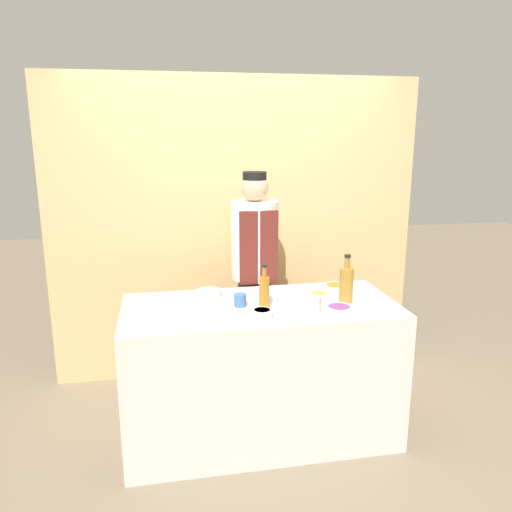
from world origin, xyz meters
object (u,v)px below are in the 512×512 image
at_px(sauce_bowl_brown, 209,293).
at_px(cutting_board, 171,314).
at_px(sauce_bowl_white, 262,314).
at_px(bottle_amber, 264,291).
at_px(cup_steel, 315,304).
at_px(chef_center, 255,276).
at_px(sauce_bowl_orange, 336,288).
at_px(sauce_bowl_purple, 339,310).
at_px(bottle_vinegar, 346,283).
at_px(sauce_bowl_yellow, 318,296).
at_px(cup_blue, 240,300).

relative_size(sauce_bowl_brown, cutting_board, 0.44).
xyz_separation_m(sauce_bowl_white, sauce_bowl_brown, (-0.27, 0.46, -0.01)).
distance_m(sauce_bowl_brown, bottle_amber, 0.43).
distance_m(cup_steel, chef_center, 0.81).
height_order(sauce_bowl_brown, cutting_board, sauce_bowl_brown).
xyz_separation_m(sauce_bowl_orange, sauce_bowl_purple, (-0.14, -0.44, 0.00)).
relative_size(bottle_vinegar, chef_center, 0.18).
distance_m(sauce_bowl_white, bottle_vinegar, 0.63).
bearing_deg(sauce_bowl_orange, bottle_amber, -156.69).
distance_m(sauce_bowl_yellow, cutting_board, 0.95).
relative_size(cup_blue, chef_center, 0.05).
bearing_deg(chef_center, bottle_amber, -95.54).
bearing_deg(bottle_vinegar, chef_center, 126.69).
xyz_separation_m(cutting_board, bottle_vinegar, (1.11, 0.05, 0.11)).
bearing_deg(chef_center, cup_blue, -108.76).
relative_size(sauce_bowl_brown, cup_steel, 1.75).
height_order(sauce_bowl_orange, sauce_bowl_yellow, sauce_bowl_yellow).
height_order(sauce_bowl_orange, cutting_board, sauce_bowl_orange).
height_order(sauce_bowl_white, sauce_bowl_purple, sauce_bowl_white).
xyz_separation_m(sauce_bowl_yellow, cutting_board, (-0.94, -0.10, -0.02)).
height_order(bottle_amber, cup_steel, bottle_amber).
relative_size(sauce_bowl_orange, sauce_bowl_yellow, 1.43).
relative_size(sauce_bowl_brown, chef_center, 0.10).
distance_m(sauce_bowl_orange, bottle_amber, 0.61).
bearing_deg(bottle_amber, bottle_vinegar, 2.75).
height_order(cup_blue, chef_center, chef_center).
bearing_deg(sauce_bowl_white, sauce_bowl_brown, 120.45).
relative_size(sauce_bowl_purple, cup_blue, 2.04).
height_order(cup_blue, cup_steel, cup_steel).
relative_size(sauce_bowl_white, chef_center, 0.07).
xyz_separation_m(cup_steel, chef_center, (-0.22, 0.78, -0.03)).
distance_m(sauce_bowl_orange, cup_steel, 0.44).
bearing_deg(cup_steel, cup_blue, 157.67).
bearing_deg(bottle_amber, sauce_bowl_orange, 23.31).
bearing_deg(sauce_bowl_orange, cup_steel, -127.01).
relative_size(sauce_bowl_brown, sauce_bowl_orange, 1.01).
xyz_separation_m(sauce_bowl_white, sauce_bowl_purple, (0.46, -0.02, -0.00)).
xyz_separation_m(sauce_bowl_brown, sauce_bowl_yellow, (0.69, -0.20, 0.00)).
bearing_deg(sauce_bowl_white, sauce_bowl_orange, 34.53).
relative_size(sauce_bowl_brown, sauce_bowl_yellow, 1.44).
xyz_separation_m(sauce_bowl_white, cup_blue, (-0.09, 0.24, 0.01)).
xyz_separation_m(cutting_board, bottle_amber, (0.57, 0.02, 0.10)).
height_order(sauce_bowl_purple, bottle_amber, bottle_amber).
bearing_deg(chef_center, sauce_bowl_brown, -134.92).
relative_size(sauce_bowl_purple, cutting_board, 0.43).
distance_m(sauce_bowl_yellow, cup_blue, 0.51).
bearing_deg(sauce_bowl_white, bottle_vinegar, 18.89).
relative_size(sauce_bowl_yellow, cup_steel, 1.21).
bearing_deg(bottle_amber, cutting_board, -177.93).
xyz_separation_m(sauce_bowl_purple, cup_steel, (-0.12, 0.09, 0.02)).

